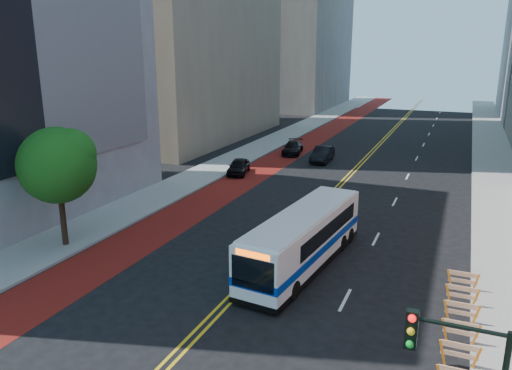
{
  "coord_description": "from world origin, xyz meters",
  "views": [
    {
      "loc": [
        8.93,
        -14.18,
        10.97
      ],
      "look_at": [
        -0.39,
        8.0,
        4.3
      ],
      "focal_mm": 35.0,
      "sensor_mm": 36.0,
      "label": 1
    }
  ],
  "objects_px": {
    "car_c": "(293,148)",
    "street_tree": "(58,162)",
    "transit_bus": "(304,238)",
    "car_a": "(239,166)",
    "car_b": "(323,154)"
  },
  "relations": [
    {
      "from": "car_b",
      "to": "car_c",
      "type": "relative_size",
      "value": 1.0
    },
    {
      "from": "car_a",
      "to": "car_c",
      "type": "xyz_separation_m",
      "value": [
        1.69,
        10.06,
        -0.02
      ]
    },
    {
      "from": "transit_bus",
      "to": "car_c",
      "type": "relative_size",
      "value": 2.41
    },
    {
      "from": "transit_bus",
      "to": "car_a",
      "type": "distance_m",
      "value": 19.89
    },
    {
      "from": "transit_bus",
      "to": "car_a",
      "type": "bearing_deg",
      "value": 130.57
    },
    {
      "from": "street_tree",
      "to": "transit_bus",
      "type": "relative_size",
      "value": 0.62
    },
    {
      "from": "car_b",
      "to": "transit_bus",
      "type": "bearing_deg",
      "value": -78.66
    },
    {
      "from": "car_b",
      "to": "car_a",
      "type": "bearing_deg",
      "value": -127.69
    },
    {
      "from": "transit_bus",
      "to": "car_b",
      "type": "bearing_deg",
      "value": 109.29
    },
    {
      "from": "car_a",
      "to": "transit_bus",
      "type": "bearing_deg",
      "value": -68.3
    },
    {
      "from": "car_c",
      "to": "car_b",
      "type": "bearing_deg",
      "value": -40.79
    },
    {
      "from": "transit_bus",
      "to": "car_c",
      "type": "bearing_deg",
      "value": 115.94
    },
    {
      "from": "car_b",
      "to": "street_tree",
      "type": "bearing_deg",
      "value": -107.56
    },
    {
      "from": "transit_bus",
      "to": "car_c",
      "type": "height_order",
      "value": "transit_bus"
    },
    {
      "from": "car_c",
      "to": "street_tree",
      "type": "bearing_deg",
      "value": -107.14
    }
  ]
}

